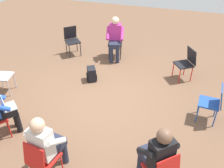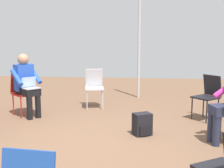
{
  "view_description": "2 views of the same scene",
  "coord_description": "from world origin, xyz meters",
  "px_view_note": "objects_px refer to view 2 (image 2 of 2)",
  "views": [
    {
      "loc": [
        1.49,
        -4.35,
        3.57
      ],
      "look_at": [
        0.29,
        -0.32,
        0.71
      ],
      "focal_mm": 40.0,
      "sensor_mm": 36.0,
      "label": 1
    },
    {
      "loc": [
        4.32,
        0.71,
        1.61
      ],
      "look_at": [
        -0.21,
        0.25,
        0.88
      ],
      "focal_mm": 50.0,
      "sensor_mm": 36.0,
      "label": 2
    }
  ],
  "objects_px": {
    "chair_northwest": "(208,94)",
    "chair_southwest": "(23,90)",
    "chair_west": "(94,85)",
    "person_with_laptop": "(26,82)",
    "backpack_near_laptop_user": "(142,125)"
  },
  "relations": [
    {
      "from": "chair_northwest",
      "to": "chair_southwest",
      "type": "xyz_separation_m",
      "value": [
        0.0,
        -3.64,
        0.0
      ]
    },
    {
      "from": "chair_west",
      "to": "person_with_laptop",
      "type": "distance_m",
      "value": 1.53
    },
    {
      "from": "chair_northwest",
      "to": "person_with_laptop",
      "type": "height_order",
      "value": "person_with_laptop"
    },
    {
      "from": "chair_northwest",
      "to": "person_with_laptop",
      "type": "bearing_deg",
      "value": 50.4
    },
    {
      "from": "person_with_laptop",
      "to": "chair_northwest",
      "type": "bearing_deg",
      "value": 133.39
    },
    {
      "from": "backpack_near_laptop_user",
      "to": "chair_northwest",
      "type": "bearing_deg",
      "value": 131.0
    },
    {
      "from": "chair_west",
      "to": "backpack_near_laptop_user",
      "type": "distance_m",
      "value": 2.19
    },
    {
      "from": "chair_northwest",
      "to": "backpack_near_laptop_user",
      "type": "xyz_separation_m",
      "value": [
        1.07,
        -1.24,
        -0.34
      ]
    },
    {
      "from": "chair_west",
      "to": "chair_southwest",
      "type": "xyz_separation_m",
      "value": [
        0.81,
        -1.33,
        0.0
      ]
    },
    {
      "from": "chair_west",
      "to": "person_with_laptop",
      "type": "relative_size",
      "value": 0.69
    },
    {
      "from": "chair_west",
      "to": "chair_southwest",
      "type": "height_order",
      "value": "same"
    },
    {
      "from": "chair_southwest",
      "to": "backpack_near_laptop_user",
      "type": "relative_size",
      "value": 2.36
    },
    {
      "from": "chair_west",
      "to": "person_with_laptop",
      "type": "height_order",
      "value": "person_with_laptop"
    },
    {
      "from": "chair_west",
      "to": "chair_southwest",
      "type": "bearing_deg",
      "value": 20.21
    },
    {
      "from": "chair_west",
      "to": "backpack_near_laptop_user",
      "type": "relative_size",
      "value": 2.36
    }
  ]
}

